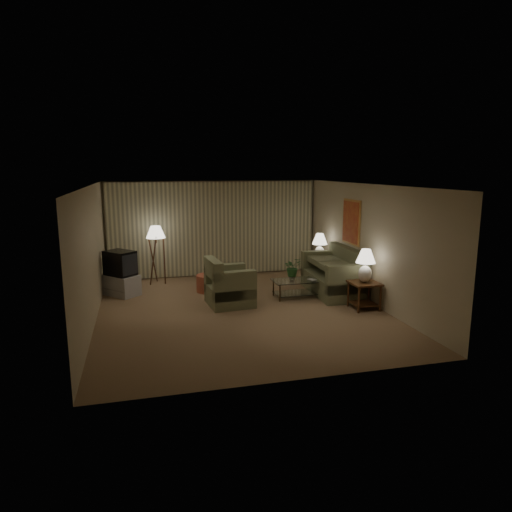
% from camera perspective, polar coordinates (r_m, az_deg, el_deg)
% --- Properties ---
extents(ground, '(7.00, 7.00, 0.00)m').
position_cam_1_polar(ground, '(10.06, -1.99, -6.72)').
color(ground, olive).
rests_on(ground, ground).
extents(room_shell, '(6.04, 7.02, 2.72)m').
position_cam_1_polar(room_shell, '(11.14, -3.61, 4.22)').
color(room_shell, '#BDB291').
rests_on(room_shell, ground).
extents(sofa, '(2.10, 1.18, 0.89)m').
position_cam_1_polar(sofa, '(11.38, 9.57, -2.43)').
color(sofa, '#707552').
rests_on(sofa, ground).
extents(armchair, '(1.17, 1.13, 0.85)m').
position_cam_1_polar(armchair, '(10.32, -3.31, -3.82)').
color(armchair, '#707552').
rests_on(armchair, ground).
extents(side_table_near, '(0.61, 0.61, 0.60)m').
position_cam_1_polar(side_table_near, '(10.28, 13.38, -4.19)').
color(side_table_near, '#3C1F10').
rests_on(side_table_near, ground).
extents(side_table_far, '(0.51, 0.43, 0.60)m').
position_cam_1_polar(side_table_far, '(12.57, 7.88, -1.32)').
color(side_table_far, '#3C1F10').
rests_on(side_table_far, ground).
extents(table_lamp_near, '(0.43, 0.43, 0.73)m').
position_cam_1_polar(table_lamp_near, '(10.14, 13.53, -0.84)').
color(table_lamp_near, white).
rests_on(table_lamp_near, side_table_near).
extents(table_lamp_far, '(0.41, 0.41, 0.71)m').
position_cam_1_polar(table_lamp_far, '(12.45, 7.96, 1.47)').
color(table_lamp_far, white).
rests_on(table_lamp_far, side_table_far).
extents(coffee_table, '(1.22, 0.66, 0.41)m').
position_cam_1_polar(coffee_table, '(10.99, 5.29, -3.70)').
color(coffee_table, silver).
rests_on(coffee_table, ground).
extents(tv_cabinet, '(1.38, 1.38, 0.50)m').
position_cam_1_polar(tv_cabinet, '(11.59, -16.49, -3.49)').
color(tv_cabinet, '#B2B2B5').
rests_on(tv_cabinet, ground).
extents(crt_tv, '(1.18, 1.18, 0.59)m').
position_cam_1_polar(crt_tv, '(11.47, -16.64, -0.85)').
color(crt_tv, black).
rests_on(crt_tv, tv_cabinet).
extents(floor_lamp, '(0.50, 0.50, 1.55)m').
position_cam_1_polar(floor_lamp, '(12.39, -12.33, 0.29)').
color(floor_lamp, '#3C1F10').
rests_on(floor_lamp, ground).
extents(ottoman, '(0.78, 0.78, 0.42)m').
position_cam_1_polar(ottoman, '(11.51, -5.89, -3.38)').
color(ottoman, '#B0513B').
rests_on(ottoman, ground).
extents(vase, '(0.16, 0.16, 0.14)m').
position_cam_1_polar(vase, '(10.89, 4.56, -2.70)').
color(vase, silver).
rests_on(vase, coffee_table).
extents(flowers, '(0.49, 0.45, 0.45)m').
position_cam_1_polar(flowers, '(10.83, 4.59, -1.16)').
color(flowers, '#2F692F').
rests_on(flowers, vase).
extents(book, '(0.21, 0.24, 0.02)m').
position_cam_1_polar(book, '(10.95, 6.71, -3.01)').
color(book, olive).
rests_on(book, coffee_table).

